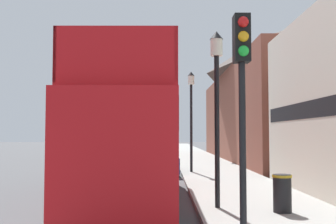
{
  "coord_description": "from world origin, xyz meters",
  "views": [
    {
      "loc": [
        4.97,
        -5.52,
        2.04
      ],
      "look_at": [
        5.07,
        7.02,
        2.74
      ],
      "focal_mm": 42.0,
      "sensor_mm": 36.0,
      "label": 1
    }
  ],
  "objects": [
    {
      "name": "brick_terrace_rear",
      "position": [
        12.45,
        24.63,
        4.76
      ],
      "size": [
        6.0,
        24.26,
        9.52
      ],
      "color": "brown",
      "rests_on": "ground_plane"
    },
    {
      "name": "traffic_signal",
      "position": [
        6.33,
        1.33,
        3.08
      ],
      "size": [
        0.28,
        0.42,
        4.02
      ],
      "color": "black",
      "rests_on": "sidewalk"
    },
    {
      "name": "parked_car_ahead_of_bus",
      "position": [
        4.67,
        14.62,
        0.7
      ],
      "size": [
        2.0,
        4.47,
        1.5
      ],
      "rotation": [
        0.0,
        0.0,
        0.06
      ],
      "color": "navy",
      "rests_on": "ground_plane"
    },
    {
      "name": "ground_plane",
      "position": [
        0.0,
        21.0,
        0.0
      ],
      "size": [
        144.0,
        144.0,
        0.0
      ],
      "primitive_type": "plane",
      "color": "#4C4C4F"
    },
    {
      "name": "lamp_post_second",
      "position": [
        6.31,
        14.34,
        3.61
      ],
      "size": [
        0.35,
        0.35,
        5.08
      ],
      "color": "black",
      "rests_on": "sidewalk"
    },
    {
      "name": "tour_bus",
      "position": [
        4.04,
        6.62,
        1.89
      ],
      "size": [
        2.53,
        9.75,
        4.15
      ],
      "rotation": [
        0.0,
        0.0,
        -0.01
      ],
      "color": "red",
      "rests_on": "ground_plane"
    },
    {
      "name": "litter_bin",
      "position": [
        7.83,
        4.09,
        0.63
      ],
      "size": [
        0.48,
        0.48,
        0.91
      ],
      "color": "black",
      "rests_on": "sidewalk"
    },
    {
      "name": "lamp_post_nearest",
      "position": [
        6.34,
        4.74,
        3.34
      ],
      "size": [
        0.35,
        0.35,
        4.63
      ],
      "color": "black",
      "rests_on": "sidewalk"
    },
    {
      "name": "sidewalk",
      "position": [
        7.62,
        18.0,
        0.07
      ],
      "size": [
        3.66,
        108.0,
        0.14
      ],
      "color": "#999993",
      "rests_on": "ground_plane"
    }
  ]
}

